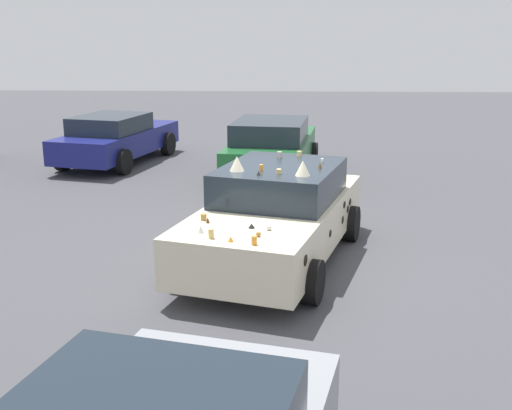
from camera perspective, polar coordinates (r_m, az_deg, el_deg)
name	(u,v)px	position (r m, az deg, el deg)	size (l,w,h in m)	color
ground_plane	(275,260)	(9.93, 1.74, -5.04)	(60.00, 60.00, 0.00)	#47474C
art_car_decorated	(276,215)	(9.75, 1.87, -0.87)	(4.82, 3.02, 1.69)	beige
parked_sedan_near_left	(272,148)	(15.45, 1.44, 5.20)	(4.69, 2.43, 1.46)	#1E602D
parked_sedan_behind_right	(116,138)	(17.67, -12.52, 5.94)	(4.74, 2.71, 1.35)	navy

